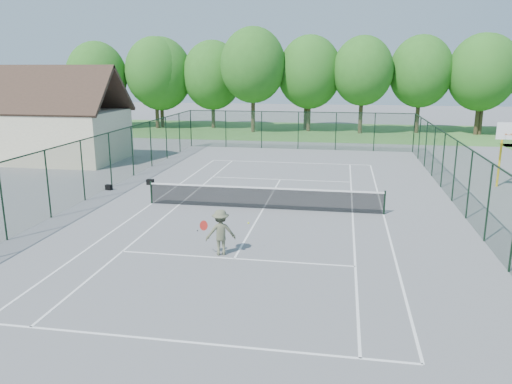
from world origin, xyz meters
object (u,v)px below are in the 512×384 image
tennis_net (263,197)px  tennis_player (221,232)px  basketball_goal (505,142)px  sports_bag_a (109,187)px

tennis_net → tennis_player: 6.10m
tennis_net → basketball_goal: (12.11, 6.21, 1.99)m
sports_bag_a → basketball_goal: bearing=24.3°
basketball_goal → tennis_player: (-12.66, -12.28, -1.75)m
basketball_goal → tennis_player: size_ratio=2.00×
tennis_net → tennis_player: size_ratio=6.06×
tennis_net → sports_bag_a: tennis_net is taller
tennis_net → basketball_goal: basketball_goal is taller
basketball_goal → tennis_player: bearing=-135.9°
tennis_net → tennis_player: (-0.56, -6.07, 0.24)m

